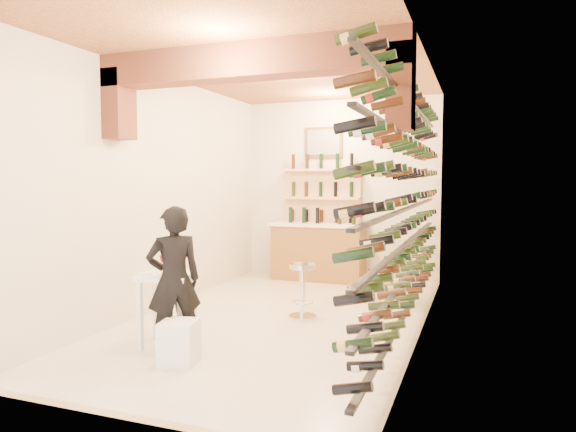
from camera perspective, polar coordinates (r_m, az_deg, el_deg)
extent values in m
plane|color=beige|center=(6.74, -0.90, -11.26)|extent=(6.00, 6.00, 0.00)
cube|color=beige|center=(9.36, 5.76, 2.91)|extent=(3.50, 0.02, 3.20)
cube|color=beige|center=(3.87, -17.25, 1.24)|extent=(3.50, 0.02, 3.20)
cube|color=beige|center=(7.32, -13.80, 2.52)|extent=(0.02, 6.00, 3.20)
cube|color=beige|center=(6.09, 14.62, 2.23)|extent=(0.02, 6.00, 3.20)
cube|color=#9B6037|center=(6.66, -0.93, 16.37)|extent=(3.50, 6.00, 0.02)
cube|color=brown|center=(5.72, -4.72, 16.57)|extent=(3.50, 0.35, 0.36)
cube|color=brown|center=(6.50, -18.11, 11.55)|extent=(0.24, 0.35, 0.80)
cube|color=brown|center=(5.19, 12.34, 13.63)|extent=(0.24, 0.35, 0.80)
cube|color=black|center=(6.30, 12.93, -10.11)|extent=(0.06, 5.70, 0.03)
cube|color=black|center=(6.21, 12.99, -6.53)|extent=(0.06, 5.70, 0.03)
cube|color=black|center=(6.15, 13.05, -2.87)|extent=(0.06, 5.70, 0.03)
cube|color=black|center=(6.12, 13.11, 0.86)|extent=(0.06, 5.70, 0.03)
cube|color=black|center=(6.11, 13.16, 4.61)|extent=(0.06, 5.70, 0.03)
cube|color=black|center=(6.13, 13.22, 8.35)|extent=(0.06, 5.70, 0.03)
cube|color=black|center=(6.17, 13.29, 12.05)|extent=(0.06, 5.70, 0.03)
cube|color=olive|center=(9.20, 3.34, -4.10)|extent=(1.60, 0.55, 0.96)
cube|color=white|center=(9.14, 3.35, -0.96)|extent=(1.70, 0.62, 0.05)
cube|color=#E1B47E|center=(9.40, 3.84, -0.74)|extent=(1.40, 0.10, 2.00)
cube|color=#E1B47E|center=(9.36, 3.65, -4.14)|extent=(1.40, 0.28, 0.04)
cube|color=#E1B47E|center=(9.31, 3.66, -1.09)|extent=(1.40, 0.28, 0.04)
cube|color=#E1B47E|center=(9.27, 3.67, 1.99)|extent=(1.40, 0.28, 0.04)
cube|color=#E1B47E|center=(9.27, 3.69, 5.08)|extent=(1.40, 0.28, 0.04)
cube|color=brown|center=(9.44, 3.96, 8.10)|extent=(0.70, 0.04, 0.55)
cube|color=#99998C|center=(9.41, 3.92, 8.11)|extent=(0.60, 0.01, 0.45)
cube|color=white|center=(5.68, -13.18, -6.42)|extent=(0.65, 0.65, 0.05)
cube|color=white|center=(5.64, -16.01, -10.61)|extent=(0.05, 0.05, 0.73)
cube|color=white|center=(5.49, -11.75, -10.95)|extent=(0.05, 0.05, 0.73)
cube|color=white|center=(6.03, -14.35, -9.62)|extent=(0.05, 0.05, 0.73)
cube|color=white|center=(5.89, -10.35, -9.90)|extent=(0.05, 0.05, 0.73)
cylinder|color=white|center=(5.66, -12.63, -6.10)|extent=(0.25, 0.25, 0.02)
cylinder|color=#BF7266|center=(5.66, -12.63, -5.92)|extent=(0.19, 0.19, 0.02)
cube|color=white|center=(5.68, -15.46, -6.12)|extent=(0.17, 0.17, 0.02)
cylinder|color=white|center=(5.89, -13.61, -5.78)|extent=(0.07, 0.07, 0.00)
cylinder|color=white|center=(5.88, -13.62, -5.31)|extent=(0.01, 0.01, 0.09)
cone|color=#560713|center=(5.87, -13.63, -4.61)|extent=(0.08, 0.08, 0.08)
cube|color=white|center=(5.23, -11.92, -13.48)|extent=(0.39, 0.39, 0.42)
imported|color=black|center=(5.42, -12.46, -6.91)|extent=(0.65, 0.65, 1.51)
cylinder|color=silver|center=(6.80, 1.60, -11.00)|extent=(0.36, 0.36, 0.03)
cylinder|color=silver|center=(6.73, 1.61, -8.36)|extent=(0.07, 0.07, 0.63)
cylinder|color=silver|center=(6.66, 1.61, -5.55)|extent=(0.34, 0.34, 0.06)
torus|color=silver|center=(6.76, 1.60, -9.48)|extent=(0.27, 0.27, 0.02)
cube|color=tan|center=(7.68, 11.48, -8.35)|extent=(0.57, 0.50, 0.28)
cube|color=tan|center=(7.63, 11.51, -6.43)|extent=(0.41, 0.28, 0.24)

